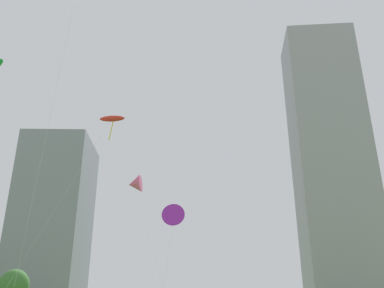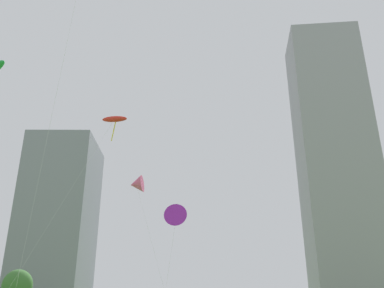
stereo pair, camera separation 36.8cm
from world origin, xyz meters
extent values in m
cylinder|color=silver|center=(-3.64, 28.99, 5.75)|extent=(1.36, 2.53, 11.50)
cone|color=purple|center=(-2.97, 30.25, 11.50)|extent=(2.47, 2.16, 2.59)
cylinder|color=silver|center=(-4.27, 19.93, 6.63)|extent=(4.36, 8.86, 13.27)
cone|color=#E5598C|center=(-6.44, 24.35, 13.26)|extent=(1.43, 1.69, 1.68)
cylinder|color=silver|center=(-14.72, 28.86, 11.96)|extent=(8.33, 7.75, 23.92)
ellipsoid|color=red|center=(-10.56, 32.73, 23.91)|extent=(3.41, 1.77, 1.05)
cylinder|color=yellow|center=(-10.56, 32.73, 22.35)|extent=(0.42, 0.13, 2.52)
cylinder|color=silver|center=(-12.60, 17.76, 17.05)|extent=(3.18, 3.04, 34.11)
ellipsoid|color=#3D7033|center=(-18.84, 32.05, 5.04)|extent=(2.95, 2.95, 3.08)
cube|color=gray|center=(-46.04, 129.62, 30.35)|extent=(21.94, 25.87, 60.70)
cube|color=#939399|center=(44.73, 111.14, 46.95)|extent=(23.77, 20.49, 93.90)
camera|label=1|loc=(-2.04, -12.26, 2.03)|focal=39.22mm
camera|label=2|loc=(-1.67, -12.26, 2.03)|focal=39.22mm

